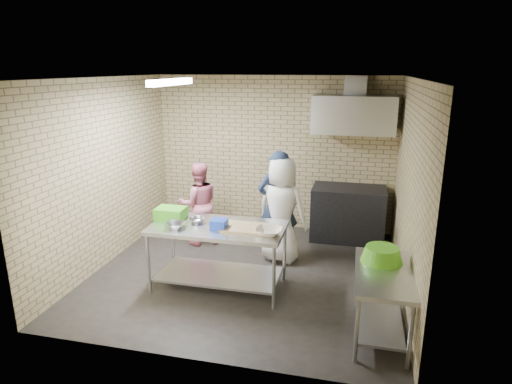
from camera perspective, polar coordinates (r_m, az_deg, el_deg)
floor at (r=6.39m, az=-1.31°, el=-10.40°), size 4.20×4.20×0.00m
ceiling at (r=5.72m, az=-1.48°, el=14.60°), size 4.20×4.20×0.00m
back_wall at (r=7.82m, az=2.31°, el=5.00°), size 4.20×0.06×2.70m
front_wall at (r=4.10m, az=-8.46°, el=-5.48°), size 4.20×0.06×2.70m
left_wall at (r=6.74m, az=-18.95°, el=2.36°), size 0.06×4.00×2.70m
right_wall at (r=5.77m, az=19.24°, el=0.13°), size 0.06×4.00×2.70m
prep_table at (r=5.85m, az=-4.88°, el=-8.37°), size 1.73×0.86×0.86m
side_counter at (r=5.09m, az=15.95°, el=-13.66°), size 0.60×1.20×0.75m
stove at (r=7.57m, az=11.81°, el=-2.75°), size 1.20×0.70×0.90m
range_hood at (r=7.27m, az=12.57°, el=9.79°), size 1.30×0.60×0.60m
hood_duct at (r=7.39m, az=12.81°, el=13.37°), size 0.35×0.30×0.30m
wall_shelf at (r=7.48m, az=14.83°, el=8.42°), size 0.80×0.20×0.04m
fluorescent_fixture at (r=6.06m, az=-10.95°, el=13.84°), size 0.10×1.25×0.08m
green_crate at (r=6.01m, az=-11.01°, el=-2.73°), size 0.38×0.29×0.15m
blue_tub at (r=5.56m, az=-4.82°, el=-4.19°), size 0.19×0.19×0.12m
cutting_board at (r=5.57m, az=-1.61°, el=-4.64°), size 0.53×0.40×0.03m
mixing_bowl_a at (r=5.67m, az=-10.44°, el=-4.32°), size 0.28×0.28×0.07m
mixing_bowl_b at (r=5.81m, az=-7.65°, el=-3.68°), size 0.22×0.22×0.06m
ceramic_bowl at (r=5.36m, az=1.67°, el=-5.15°), size 0.35×0.35×0.08m
green_basin at (r=5.11m, az=16.01°, el=-7.77°), size 0.46×0.46×0.17m
bottle_green at (r=7.48m, az=16.04°, el=9.06°), size 0.06×0.06×0.15m
man_navy at (r=6.59m, az=2.85°, el=-1.74°), size 0.70×0.56×1.67m
woman_pink at (r=7.21m, az=-7.45°, el=-1.51°), size 0.83×0.77×1.37m
woman_white at (r=6.51m, az=3.35°, el=-2.30°), size 0.89×0.71×1.59m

